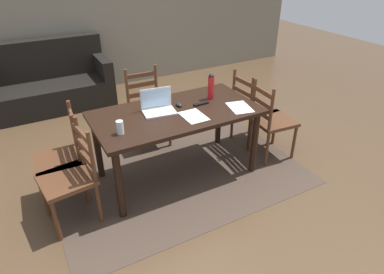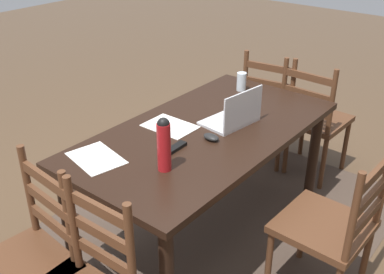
{
  "view_description": "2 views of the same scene",
  "coord_description": "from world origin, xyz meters",
  "px_view_note": "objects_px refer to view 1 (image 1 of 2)",
  "views": [
    {
      "loc": [
        -1.35,
        -2.79,
        2.25
      ],
      "look_at": [
        0.11,
        -0.14,
        0.51
      ],
      "focal_mm": 31.56,
      "sensor_mm": 36.0,
      "label": 1
    },
    {
      "loc": [
        1.91,
        1.43,
        1.97
      ],
      "look_at": [
        -0.06,
        -0.15,
        0.65
      ],
      "focal_mm": 43.11,
      "sensor_mm": 36.0,
      "label": 2
    }
  ],
  "objects_px": {
    "chair_right_far": "(252,109)",
    "chair_right_near": "(271,121)",
    "chair_left_far": "(63,158)",
    "computer_mouse": "(179,104)",
    "dining_table": "(176,120)",
    "laptop": "(158,106)",
    "drinking_glass": "(120,127)",
    "chair_left_near": "(71,177)",
    "chair_far_head": "(148,109)",
    "water_bottle": "(211,86)",
    "tv_remote": "(201,104)",
    "couch": "(50,85)"
  },
  "relations": [
    {
      "from": "chair_right_near",
      "to": "water_bottle",
      "type": "relative_size",
      "value": 3.39
    },
    {
      "from": "chair_far_head",
      "to": "tv_remote",
      "type": "xyz_separation_m",
      "value": [
        0.3,
        -0.79,
        0.32
      ]
    },
    {
      "from": "water_bottle",
      "to": "drinking_glass",
      "type": "bearing_deg",
      "value": -165.72
    },
    {
      "from": "chair_left_near",
      "to": "drinking_glass",
      "type": "relative_size",
      "value": 7.53
    },
    {
      "from": "dining_table",
      "to": "chair_left_far",
      "type": "height_order",
      "value": "chair_left_far"
    },
    {
      "from": "laptop",
      "to": "computer_mouse",
      "type": "xyz_separation_m",
      "value": [
        0.24,
        0.01,
        -0.04
      ]
    },
    {
      "from": "chair_left_far",
      "to": "chair_far_head",
      "type": "xyz_separation_m",
      "value": [
        1.13,
        0.64,
        0.0
      ]
    },
    {
      "from": "chair_right_near",
      "to": "laptop",
      "type": "distance_m",
      "value": 1.36
    },
    {
      "from": "chair_left_near",
      "to": "water_bottle",
      "type": "relative_size",
      "value": 3.39
    },
    {
      "from": "chair_left_near",
      "to": "computer_mouse",
      "type": "bearing_deg",
      "value": 12.67
    },
    {
      "from": "chair_right_far",
      "to": "drinking_glass",
      "type": "height_order",
      "value": "chair_right_far"
    },
    {
      "from": "couch",
      "to": "laptop",
      "type": "relative_size",
      "value": 5.2
    },
    {
      "from": "dining_table",
      "to": "chair_left_near",
      "type": "height_order",
      "value": "chair_left_near"
    },
    {
      "from": "chair_left_near",
      "to": "drinking_glass",
      "type": "height_order",
      "value": "chair_left_near"
    },
    {
      "from": "drinking_glass",
      "to": "couch",
      "type": "bearing_deg",
      "value": 95.67
    },
    {
      "from": "chair_left_near",
      "to": "chair_left_far",
      "type": "bearing_deg",
      "value": 89.95
    },
    {
      "from": "chair_left_far",
      "to": "chair_far_head",
      "type": "height_order",
      "value": "same"
    },
    {
      "from": "chair_right_far",
      "to": "chair_right_near",
      "type": "xyz_separation_m",
      "value": [
        0.0,
        -0.35,
        0.0
      ]
    },
    {
      "from": "computer_mouse",
      "to": "tv_remote",
      "type": "xyz_separation_m",
      "value": [
        0.22,
        -0.08,
        -0.01
      ]
    },
    {
      "from": "chair_right_far",
      "to": "tv_remote",
      "type": "bearing_deg",
      "value": -169.31
    },
    {
      "from": "chair_right_far",
      "to": "laptop",
      "type": "xyz_separation_m",
      "value": [
        -1.29,
        -0.08,
        0.37
      ]
    },
    {
      "from": "chair_right_far",
      "to": "chair_right_near",
      "type": "bearing_deg",
      "value": -89.98
    },
    {
      "from": "chair_far_head",
      "to": "computer_mouse",
      "type": "distance_m",
      "value": 0.79
    },
    {
      "from": "chair_right_far",
      "to": "drinking_glass",
      "type": "relative_size",
      "value": 7.53
    },
    {
      "from": "laptop",
      "to": "drinking_glass",
      "type": "distance_m",
      "value": 0.56
    },
    {
      "from": "chair_right_near",
      "to": "chair_left_far",
      "type": "bearing_deg",
      "value": 171.25
    },
    {
      "from": "chair_left_near",
      "to": "tv_remote",
      "type": "height_order",
      "value": "chair_left_near"
    },
    {
      "from": "laptop",
      "to": "drinking_glass",
      "type": "bearing_deg",
      "value": -150.71
    },
    {
      "from": "chair_left_far",
      "to": "computer_mouse",
      "type": "xyz_separation_m",
      "value": [
        1.22,
        -0.07,
        0.32
      ]
    },
    {
      "from": "laptop",
      "to": "drinking_glass",
      "type": "height_order",
      "value": "laptop"
    },
    {
      "from": "drinking_glass",
      "to": "tv_remote",
      "type": "xyz_separation_m",
      "value": [
        0.94,
        0.2,
        -0.05
      ]
    },
    {
      "from": "chair_left_near",
      "to": "water_bottle",
      "type": "height_order",
      "value": "water_bottle"
    },
    {
      "from": "water_bottle",
      "to": "chair_left_far",
      "type": "bearing_deg",
      "value": 177.61
    },
    {
      "from": "dining_table",
      "to": "chair_far_head",
      "type": "distance_m",
      "value": 0.84
    },
    {
      "from": "chair_left_far",
      "to": "chair_far_head",
      "type": "relative_size",
      "value": 1.0
    },
    {
      "from": "chair_far_head",
      "to": "laptop",
      "type": "distance_m",
      "value": 0.82
    },
    {
      "from": "chair_left_near",
      "to": "couch",
      "type": "distance_m",
      "value": 2.75
    },
    {
      "from": "laptop",
      "to": "drinking_glass",
      "type": "xyz_separation_m",
      "value": [
        -0.48,
        -0.27,
        0.01
      ]
    },
    {
      "from": "dining_table",
      "to": "drinking_glass",
      "type": "xyz_separation_m",
      "value": [
        -0.64,
        -0.18,
        0.16
      ]
    },
    {
      "from": "dining_table",
      "to": "chair_right_far",
      "type": "xyz_separation_m",
      "value": [
        1.13,
        0.18,
        -0.21
      ]
    },
    {
      "from": "chair_right_far",
      "to": "chair_right_near",
      "type": "relative_size",
      "value": 1.0
    },
    {
      "from": "chair_left_far",
      "to": "computer_mouse",
      "type": "distance_m",
      "value": 1.26
    },
    {
      "from": "dining_table",
      "to": "chair_right_far",
      "type": "relative_size",
      "value": 1.77
    },
    {
      "from": "chair_left_near",
      "to": "chair_far_head",
      "type": "xyz_separation_m",
      "value": [
        1.13,
        0.98,
        0.0
      ]
    },
    {
      "from": "chair_far_head",
      "to": "water_bottle",
      "type": "relative_size",
      "value": 3.39
    },
    {
      "from": "chair_left_far",
      "to": "dining_table",
      "type": "bearing_deg",
      "value": -8.79
    },
    {
      "from": "chair_far_head",
      "to": "drinking_glass",
      "type": "distance_m",
      "value": 1.24
    },
    {
      "from": "chair_left_far",
      "to": "couch",
      "type": "distance_m",
      "value": 2.41
    },
    {
      "from": "laptop",
      "to": "drinking_glass",
      "type": "relative_size",
      "value": 2.74
    },
    {
      "from": "water_bottle",
      "to": "tv_remote",
      "type": "distance_m",
      "value": 0.24
    }
  ]
}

